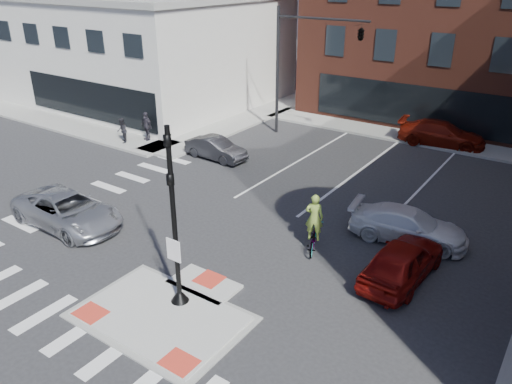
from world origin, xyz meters
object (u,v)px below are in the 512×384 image
Objects in this scene: silver_suv at (67,210)px; red_sedan at (402,261)px; pedestrian_a at (122,130)px; white_pickup at (408,225)px; bg_car_red at (442,134)px; pedestrian_b at (146,126)px; cyclist at (313,231)px; bg_car_dark at (216,148)px.

red_sedan is at bearing -71.83° from silver_suv.
white_pickup is at bearing 38.05° from pedestrian_a.
bg_car_red reaches higher than white_pickup.
bg_car_red is at bearing -75.42° from red_sedan.
silver_suv is 22.14m from bg_car_red.
pedestrian_b is (-15.45, -9.89, 0.30)m from bg_car_red.
cyclist is 1.52× the size of pedestrian_a.
silver_suv is 10.43m from cyclist.
pedestrian_a is (-16.28, -11.16, 0.18)m from bg_car_red.
silver_suv is 11.29m from pedestrian_b.
pedestrian_b is at bearing 93.34° from bg_car_dark.
white_pickup is at bearing -101.11° from bg_car_dark.
silver_suv is 9.97m from bg_car_dark.
pedestrian_b is at bearing 99.59° from pedestrian_a.
white_pickup is 12.64m from bg_car_dark.
silver_suv reaches higher than bg_car_dark.
pedestrian_b is at bearing -13.69° from red_sedan.
cyclist is (-3.55, 0.01, 0.05)m from red_sedan.
bg_car_red is (-2.34, 12.74, 0.07)m from white_pickup.
white_pickup is at bearing -71.48° from red_sedan.
cyclist is 16.03m from pedestrian_b.
red_sedan reaches higher than white_pickup.
silver_suv is 2.23× the size of cyclist.
white_pickup is 18.69m from pedestrian_a.
silver_suv is at bearing -10.88° from pedestrian_a.
pedestrian_b is at bearing 29.31° from silver_suv.
red_sedan is at bearing -175.28° from bg_car_red.
white_pickup is 3.95m from cyclist.
cyclist reaches higher than red_sedan.
bg_car_red is at bearing -26.45° from silver_suv.
cyclist reaches higher than pedestrian_a.
pedestrian_b is at bearing 116.07° from bg_car_red.
pedestrian_a is at bearing -111.76° from pedestrian_b.
bg_car_red is (9.98, 19.77, 0.02)m from silver_suv.
silver_suv is 1.02× the size of bg_car_red.
white_pickup is 1.22× the size of bg_car_dark.
bg_car_red reaches higher than bg_car_dark.
cyclist is at bearing 3.07° from red_sedan.
cyclist reaches higher than bg_car_dark.
bg_car_red is at bearing -43.09° from bg_car_dark.
pedestrian_a is at bearing 76.75° from white_pickup.
pedestrian_a reaches higher than red_sedan.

